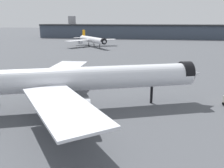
{
  "coord_description": "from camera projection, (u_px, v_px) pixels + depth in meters",
  "views": [
    {
      "loc": [
        12.13,
        -43.89,
        18.7
      ],
      "look_at": [
        6.91,
        5.48,
        4.98
      ],
      "focal_mm": 38.11,
      "sensor_mm": 36.0,
      "label": 1
    }
  ],
  "objects": [
    {
      "name": "ground",
      "position": [
        75.0,
        114.0,
        48.28
      ],
      "size": [
        900.0,
        900.0,
        0.0
      ],
      "primitive_type": "plane",
      "color": "#4C4F54"
    },
    {
      "name": "airliner_near_gate",
      "position": [
        79.0,
        79.0,
        49.85
      ],
      "size": [
        54.39,
        48.61,
        14.45
      ],
      "rotation": [
        0.0,
        0.0,
        0.29
      ],
      "color": "silver",
      "rests_on": "ground"
    },
    {
      "name": "airliner_far_taxiway",
      "position": [
        92.0,
        40.0,
        161.18
      ],
      "size": [
        32.23,
        36.16,
        10.79
      ],
      "rotation": [
        0.0,
        0.0,
        5.31
      ],
      "color": "white",
      "rests_on": "ground"
    },
    {
      "name": "terminal_building",
      "position": [
        159.0,
        31.0,
        228.68
      ],
      "size": [
        237.82,
        34.36,
        20.97
      ],
      "rotation": [
        0.0,
        0.0,
        -0.05
      ],
      "color": "#3D4756",
      "rests_on": "ground"
    }
  ]
}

